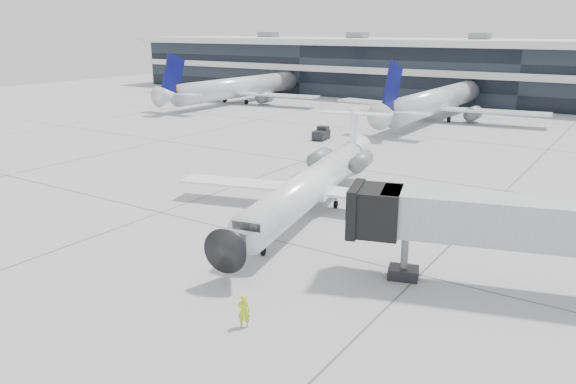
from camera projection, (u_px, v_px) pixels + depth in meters
The scene contains 9 objects.
ground at pixel (272, 239), 36.23m from camera, with size 220.00×220.00×0.00m, color #949497.
terminal at pixel (532, 76), 100.65m from camera, with size 170.00×22.00×10.00m, color black.
bg_jet_left at pixel (242, 102), 104.09m from camera, with size 32.00×40.00×9.60m, color silver, non-canonical shape.
bg_jet_center at pixel (436, 119), 84.59m from camera, with size 32.00×40.00×9.60m, color silver, non-canonical shape.
regional_jet at pixel (315, 182), 41.50m from camera, with size 21.84×27.22×6.33m.
jet_bridge at pixel (525, 223), 27.97m from camera, with size 15.75×7.21×5.14m.
ramp_worker at pixel (244, 311), 25.37m from camera, with size 0.58×0.38×1.60m, color #C0DE17.
traffic_cone at pixel (306, 199), 43.98m from camera, with size 0.45×0.45×0.54m.
far_tug at pixel (321, 134), 68.68m from camera, with size 1.78×2.67×1.59m.
Camera 1 is at (19.51, -27.78, 13.07)m, focal length 35.00 mm.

